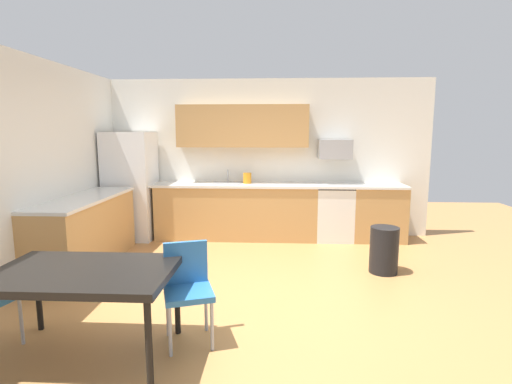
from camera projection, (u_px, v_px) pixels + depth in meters
The scene contains 18 objects.
ground_plane at pixel (251, 292), 4.44m from camera, with size 12.00×12.00×0.00m, color #B77F47.
wall_back at pixel (261, 158), 6.85m from camera, with size 5.80×0.10×2.70m, color white.
wall_left at pixel (15, 173), 4.37m from camera, with size 0.10×5.80×2.70m, color white.
cabinet_run_back at pixel (236, 212), 6.66m from camera, with size 2.69×0.60×0.90m, color tan.
cabinet_run_back_right at pixel (377, 214), 6.54m from camera, with size 0.86×0.60×0.90m, color tan.
cabinet_run_left at pixel (85, 233), 5.28m from camera, with size 0.60×2.00×0.90m, color tan.
countertop_back at pixel (260, 185), 6.57m from camera, with size 4.80×0.64×0.04m, color silver.
countertop_left at pixel (83, 199), 5.20m from camera, with size 0.64×2.00×0.04m, color silver.
upper_cabinets_back at pixel (243, 126), 6.56m from camera, with size 2.20×0.34×0.70m, color tan.
refrigerator at pixel (131, 186), 6.60m from camera, with size 0.76×0.70×1.80m, color white.
oven_range at pixel (334, 213), 6.57m from camera, with size 0.60×0.60×0.91m.
microwave at pixel (335, 149), 6.51m from camera, with size 0.54×0.36×0.32m, color #9EA0A5.
sink_basin at pixel (227, 187), 6.60m from camera, with size 0.48×0.40×0.14m, color #A5A8AD.
sink_faucet at pixel (228, 177), 6.75m from camera, with size 0.02×0.02×0.24m, color #B2B5BA.
dining_table at pixel (83, 277), 3.08m from camera, with size 1.40×0.90×0.73m.
chair_near_table at pixel (187, 284), 3.37m from camera, with size 0.51×0.51×0.85m.
trash_bin at pixel (384, 250), 5.02m from camera, with size 0.36×0.36×0.60m, color black.
kettle at pixel (247, 179), 6.61m from camera, with size 0.14×0.14×0.20m, color orange.
Camera 1 is at (0.27, -4.20, 1.80)m, focal length 27.42 mm.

